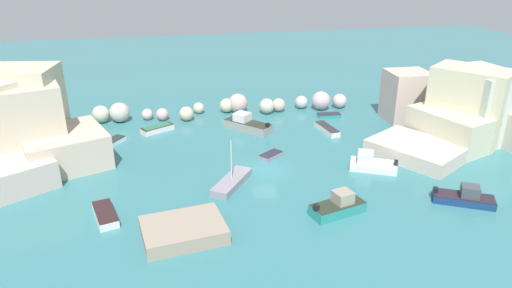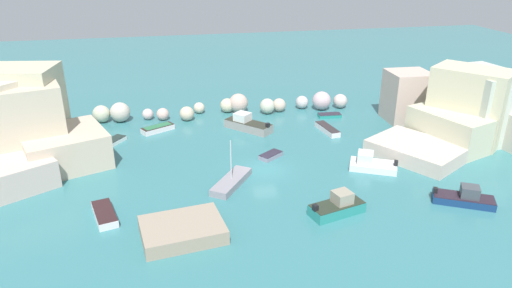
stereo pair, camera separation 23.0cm
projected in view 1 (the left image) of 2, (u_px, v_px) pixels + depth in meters
cove_water at (265, 170)px, 46.21m from camera, size 160.00×160.00×0.00m
cliff_headland_left at (18, 131)px, 46.89m from camera, size 17.32×21.30×9.53m
cliff_headland_right at (460, 109)px, 54.42m from camera, size 25.48×25.41×8.34m
rock_breakwater at (227, 107)px, 61.16m from camera, size 33.72×4.15×2.53m
stone_dock at (184, 230)px, 35.29m from camera, size 6.73×5.42×1.14m
channel_buoy at (249, 121)px, 58.66m from camera, size 0.49×0.49×0.49m
moored_boat_0 at (247, 124)px, 56.16m from camera, size 5.50×5.74×1.99m
moored_boat_1 at (371, 163)px, 46.22m from camera, size 5.11×4.14×1.72m
moored_boat_2 at (327, 129)px, 55.68m from camera, size 1.80×4.47×0.67m
moored_boat_3 at (465, 197)px, 39.99m from camera, size 5.28×4.00×1.69m
moored_boat_4 at (157, 129)px, 55.71m from camera, size 4.11×3.09×0.69m
moored_boat_5 at (232, 182)px, 43.10m from camera, size 4.61×5.57×4.48m
moored_boat_6 at (115, 141)px, 52.53m from camera, size 2.58×2.88×0.49m
moored_boat_7 at (105, 214)px, 37.80m from camera, size 2.48×4.30×0.69m
moored_boat_8 at (329, 115)px, 60.61m from camera, size 3.05×1.50×0.45m
moored_boat_9 at (271, 155)px, 48.80m from camera, size 2.83×2.55×0.50m
moored_boat_10 at (338, 206)px, 38.39m from camera, size 4.94×3.02×1.93m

